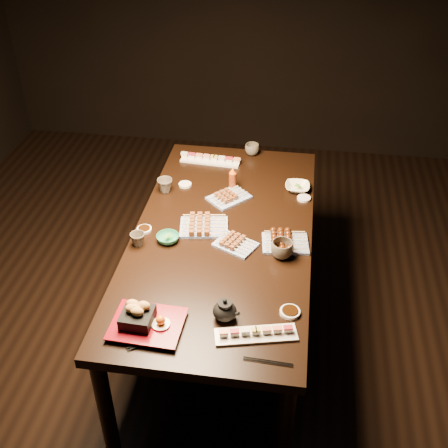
% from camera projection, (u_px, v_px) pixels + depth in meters
% --- Properties ---
extents(ground, '(5.00, 5.00, 0.00)m').
position_uv_depth(ground, '(177.00, 347.00, 3.22)').
color(ground, black).
rests_on(ground, ground).
extents(dining_table, '(0.98, 1.84, 0.75)m').
position_uv_depth(dining_table, '(223.00, 288.00, 3.07)').
color(dining_table, black).
rests_on(dining_table, ground).
extents(sushi_platter_near, '(0.35, 0.17, 0.04)m').
position_uv_depth(sushi_platter_near, '(256.00, 332.00, 2.27)').
color(sushi_platter_near, white).
rests_on(sushi_platter_near, dining_table).
extents(sushi_platter_far, '(0.37, 0.13, 0.04)m').
position_uv_depth(sushi_platter_far, '(211.00, 158.00, 3.43)').
color(sushi_platter_far, white).
rests_on(sushi_platter_far, dining_table).
extents(yakitori_plate_center, '(0.27, 0.21, 0.06)m').
position_uv_depth(yakitori_plate_center, '(204.00, 224.00, 2.86)').
color(yakitori_plate_center, '#828EB6').
rests_on(yakitori_plate_center, dining_table).
extents(yakitori_plate_right, '(0.24, 0.21, 0.05)m').
position_uv_depth(yakitori_plate_right, '(236.00, 242.00, 2.75)').
color(yakitori_plate_right, '#828EB6').
rests_on(yakitori_plate_right, dining_table).
extents(yakitori_plate_left, '(0.26, 0.26, 0.05)m').
position_uv_depth(yakitori_plate_left, '(229.00, 195.00, 3.09)').
color(yakitori_plate_left, '#828EB6').
rests_on(yakitori_plate_left, dining_table).
extents(tsukune_plate, '(0.24, 0.19, 0.06)m').
position_uv_depth(tsukune_plate, '(285.00, 240.00, 2.76)').
color(tsukune_plate, '#828EB6').
rests_on(tsukune_plate, dining_table).
extents(edamame_bowl_green, '(0.14, 0.14, 0.04)m').
position_uv_depth(edamame_bowl_green, '(168.00, 238.00, 2.79)').
color(edamame_bowl_green, '#2B855C').
rests_on(edamame_bowl_green, dining_table).
extents(edamame_bowl_cream, '(0.14, 0.14, 0.03)m').
position_uv_depth(edamame_bowl_cream, '(297.00, 187.00, 3.17)').
color(edamame_bowl_cream, '#FAF1CD').
rests_on(edamame_bowl_cream, dining_table).
extents(tempura_tray, '(0.30, 0.25, 0.11)m').
position_uv_depth(tempura_tray, '(147.00, 318.00, 2.29)').
color(tempura_tray, black).
rests_on(tempura_tray, dining_table).
extents(teacup_near_left, '(0.10, 0.10, 0.07)m').
position_uv_depth(teacup_near_left, '(138.00, 239.00, 2.75)').
color(teacup_near_left, '#4F473C').
rests_on(teacup_near_left, dining_table).
extents(teacup_mid_right, '(0.14, 0.14, 0.09)m').
position_uv_depth(teacup_mid_right, '(282.00, 249.00, 2.67)').
color(teacup_mid_right, '#4F473C').
rests_on(teacup_mid_right, dining_table).
extents(teacup_far_left, '(0.11, 0.11, 0.08)m').
position_uv_depth(teacup_far_left, '(165.00, 185.00, 3.14)').
color(teacup_far_left, '#4F473C').
rests_on(teacup_far_left, dining_table).
extents(teacup_far_right, '(0.11, 0.11, 0.07)m').
position_uv_depth(teacup_far_right, '(252.00, 149.00, 3.50)').
color(teacup_far_right, '#4F473C').
rests_on(teacup_far_right, dining_table).
extents(teapot, '(0.15, 0.15, 0.10)m').
position_uv_depth(teapot, '(225.00, 309.00, 2.34)').
color(teapot, black).
rests_on(teapot, dining_table).
extents(condiment_bottle, '(0.05, 0.05, 0.13)m').
position_uv_depth(condiment_bottle, '(233.00, 178.00, 3.16)').
color(condiment_bottle, maroon).
rests_on(condiment_bottle, dining_table).
extents(sauce_dish_west, '(0.09, 0.09, 0.01)m').
position_uv_depth(sauce_dish_west, '(144.00, 229.00, 2.86)').
color(sauce_dish_west, white).
rests_on(sauce_dish_west, dining_table).
extents(sauce_dish_east, '(0.09, 0.09, 0.01)m').
position_uv_depth(sauce_dish_east, '(304.00, 198.00, 3.10)').
color(sauce_dish_east, white).
rests_on(sauce_dish_east, dining_table).
extents(sauce_dish_se, '(0.09, 0.09, 0.02)m').
position_uv_depth(sauce_dish_se, '(290.00, 312.00, 2.38)').
color(sauce_dish_se, white).
rests_on(sauce_dish_se, dining_table).
extents(sauce_dish_nw, '(0.09, 0.09, 0.01)m').
position_uv_depth(sauce_dish_nw, '(185.00, 185.00, 3.21)').
color(sauce_dish_nw, white).
rests_on(sauce_dish_nw, dining_table).
extents(chopsticks_near, '(0.20, 0.13, 0.01)m').
position_uv_depth(chopsticks_near, '(154.00, 341.00, 2.26)').
color(chopsticks_near, black).
rests_on(chopsticks_near, dining_table).
extents(chopsticks_se, '(0.20, 0.03, 0.01)m').
position_uv_depth(chopsticks_se, '(268.00, 362.00, 2.17)').
color(chopsticks_se, black).
rests_on(chopsticks_se, dining_table).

